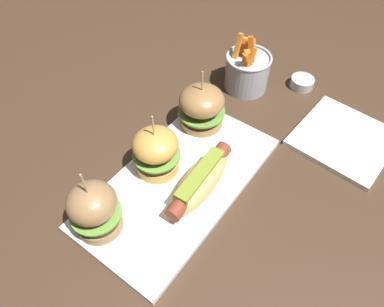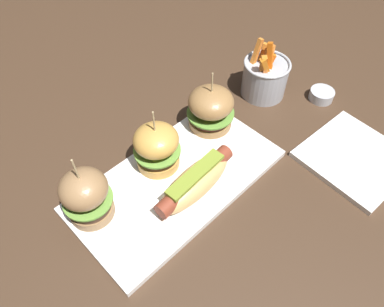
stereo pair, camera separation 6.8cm
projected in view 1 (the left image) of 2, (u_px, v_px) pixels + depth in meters
ground_plane at (180, 184)px, 0.70m from camera, size 3.00×3.00×0.00m
platter_main at (179, 182)px, 0.70m from camera, size 0.41×0.21×0.01m
hot_dog at (200, 180)px, 0.66m from camera, size 0.18×0.07×0.05m
slider_left at (94, 209)px, 0.59m from camera, size 0.09×0.09×0.15m
slider_center at (155, 153)px, 0.67m from camera, size 0.09×0.09×0.14m
slider_right at (202, 106)px, 0.75m from camera, size 0.10×0.10×0.14m
fries_bucket at (247, 71)px, 0.85m from camera, size 0.11×0.11×0.14m
sauce_ramekin at (302, 82)px, 0.88m from camera, size 0.06×0.06×0.02m
side_plate at (344, 139)px, 0.77m from camera, size 0.20×0.20×0.01m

